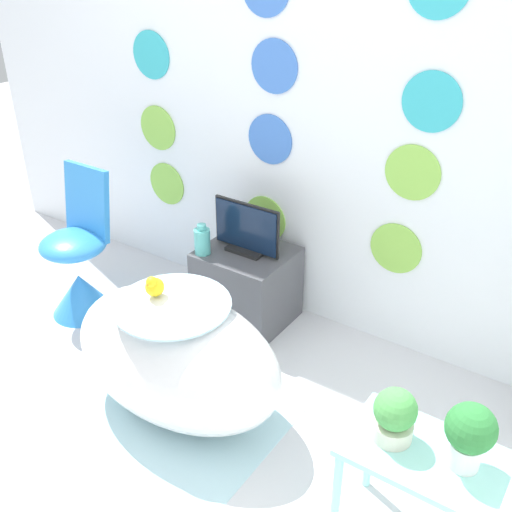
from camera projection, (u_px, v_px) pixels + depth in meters
name	position (u px, v px, depth m)	size (l,w,h in m)	color
ground_plane	(42.00, 485.00, 2.37)	(12.00, 12.00, 0.00)	silver
wall_back_dotted	(274.00, 74.00, 2.94)	(4.33, 0.05, 2.60)	white
rug	(169.00, 415.00, 2.70)	(0.99, 0.76, 0.01)	silver
bathtub	(177.00, 356.00, 2.62)	(1.03, 0.60, 0.58)	white
rubber_duck	(154.00, 286.00, 2.49)	(0.08, 0.09, 0.10)	yellow
chair	(79.00, 269.00, 3.31)	(0.36, 0.36, 0.83)	#338CE0
tv_cabinet	(247.00, 285.00, 3.27)	(0.47, 0.42, 0.42)	#4C4C51
tv	(247.00, 231.00, 3.11)	(0.39, 0.12, 0.28)	black
vase	(202.00, 241.00, 3.12)	(0.08, 0.08, 0.17)	#51B2AD
side_table	(422.00, 469.00, 1.98)	(0.52, 0.33, 0.45)	#99E0D8
potted_plant_left	(395.00, 415.00, 1.95)	(0.14, 0.14, 0.20)	beige
potted_plant_right	(470.00, 433.00, 1.83)	(0.16, 0.16, 0.24)	white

